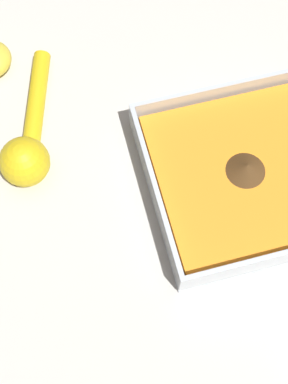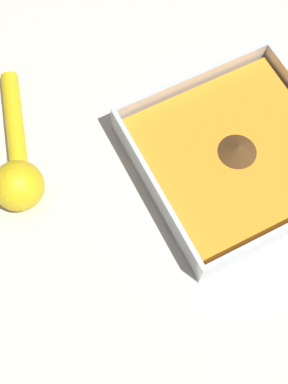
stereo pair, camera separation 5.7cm
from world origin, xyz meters
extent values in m
plane|color=beige|center=(0.00, 0.00, 0.00)|extent=(4.00, 4.00, 0.00)
cube|color=silver|center=(-0.02, 0.05, 0.00)|extent=(0.24, 0.24, 0.01)
cube|color=silver|center=(-0.02, -0.07, 0.03)|extent=(0.24, 0.01, 0.04)
cube|color=silver|center=(0.09, 0.05, 0.03)|extent=(0.01, 0.23, 0.04)
cube|color=silver|center=(-0.14, 0.05, 0.03)|extent=(0.01, 0.23, 0.04)
cube|color=orange|center=(-0.02, 0.05, 0.02)|extent=(0.22, 0.22, 0.02)
cone|color=#4C3319|center=(-0.02, 0.05, 0.04)|extent=(0.05, 0.05, 0.02)
sphere|color=yellow|center=(-0.11, -0.22, 0.03)|extent=(0.06, 0.06, 0.06)
cylinder|color=yellow|center=(-0.21, -0.19, 0.01)|extent=(0.15, 0.06, 0.02)
camera|label=1|loc=(0.22, -0.15, 0.63)|focal=50.00mm
camera|label=2|loc=(0.20, -0.20, 0.63)|focal=50.00mm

